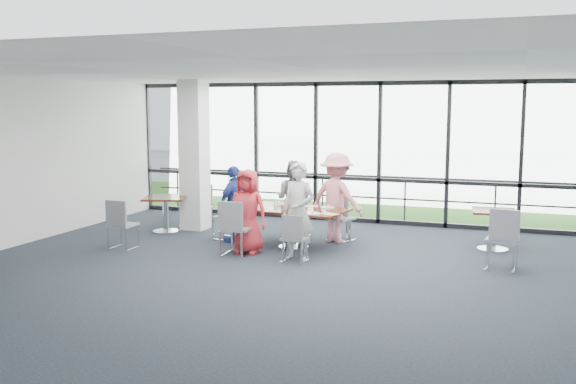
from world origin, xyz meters
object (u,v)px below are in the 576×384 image
(side_table_right, at_px, (494,217))
(chair_main_fr, at_px, (341,218))
(main_table, at_px, (293,215))
(diner_end, at_px, (235,204))
(diner_near_right, at_px, (298,211))
(chair_spare_la, at_px, (123,225))
(structural_column, at_px, (194,155))
(side_table_left, at_px, (165,202))
(diner_far_right, at_px, (337,198))
(chair_spare_r, at_px, (502,240))
(diner_far_left, at_px, (293,199))
(chair_main_nr, at_px, (295,239))
(chair_main_nl, at_px, (237,229))
(chair_main_end, at_px, (228,217))
(diner_near_left, at_px, (248,211))
(chair_spare_lb, at_px, (196,207))
(chair_main_fl, at_px, (297,214))

(side_table_right, height_order, chair_main_fr, chair_main_fr)
(main_table, xyz_separation_m, diner_end, (-1.26, 0.13, 0.12))
(diner_near_right, xyz_separation_m, chair_spare_la, (-3.33, -0.38, -0.39))
(diner_end, xyz_separation_m, chair_spare_la, (-1.68, -1.33, -0.29))
(structural_column, bearing_deg, side_table_left, -128.05)
(side_table_left, bearing_deg, diner_near_right, -21.14)
(diner_far_right, distance_m, chair_spare_r, 3.34)
(diner_far_left, xyz_separation_m, chair_spare_r, (4.06, -1.26, -0.29))
(diner_far_left, xyz_separation_m, diner_far_right, (0.95, -0.13, 0.09))
(side_table_left, xyz_separation_m, diner_far_left, (2.73, 0.40, 0.15))
(chair_main_nr, bearing_deg, chair_main_nl, -179.74)
(chair_main_nr, relative_size, chair_main_end, 0.89)
(side_table_right, xyz_separation_m, diner_near_left, (-4.18, -1.78, 0.15))
(diner_far_left, height_order, chair_spare_lb, diner_far_left)
(structural_column, relative_size, chair_main_end, 3.47)
(diner_far_left, xyz_separation_m, chair_main_end, (-1.16, -0.64, -0.32))
(chair_main_nl, xyz_separation_m, chair_main_nr, (1.14, -0.11, -0.08))
(side_table_right, distance_m, chair_main_fr, 2.88)
(chair_main_nl, distance_m, chair_main_fl, 1.95)
(diner_far_right, relative_size, chair_main_fl, 1.88)
(diner_near_right, height_order, diner_far_left, diner_near_right)
(main_table, distance_m, side_table_left, 3.09)
(structural_column, height_order, chair_main_end, structural_column)
(main_table, relative_size, diner_end, 1.40)
(side_table_right, relative_size, diner_far_right, 0.48)
(main_table, xyz_separation_m, chair_spare_la, (-2.94, -1.20, -0.17))
(diner_near_left, distance_m, chair_spare_lb, 2.75)
(main_table, height_order, chair_main_nl, chair_main_nl)
(chair_main_nr, xyz_separation_m, chair_main_fl, (-0.67, 2.00, 0.06))
(chair_main_fr, bearing_deg, chair_main_end, 38.81)
(chair_main_fl, height_order, chair_spare_la, chair_main_fl)
(chair_main_nr, distance_m, chair_spare_r, 3.41)
(structural_column, distance_m, diner_near_right, 3.62)
(diner_far_right, bearing_deg, chair_spare_lb, 12.16)
(diner_far_right, xyz_separation_m, chair_spare_r, (3.12, -1.13, -0.38))
(diner_far_left, bearing_deg, chair_main_fr, -170.54)
(diner_far_left, relative_size, diner_far_right, 0.90)
(structural_column, height_order, diner_near_left, structural_column)
(chair_spare_la, bearing_deg, diner_near_right, 6.79)
(chair_spare_la, bearing_deg, diner_far_right, 29.33)
(diner_far_left, height_order, chair_main_nr, diner_far_left)
(chair_main_fr, bearing_deg, side_table_left, 28.52)
(structural_column, relative_size, chair_spare_la, 3.48)
(chair_main_fr, bearing_deg, diner_end, 44.03)
(chair_main_fl, distance_m, chair_main_end, 1.39)
(diner_near_left, bearing_deg, chair_main_fl, 77.52)
(diner_far_left, bearing_deg, chair_spare_la, 48.64)
(structural_column, xyz_separation_m, chair_spare_lb, (-0.04, 0.09, -1.14))
(structural_column, bearing_deg, chair_main_nr, -34.49)
(diner_far_left, bearing_deg, chair_main_fl, -122.00)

